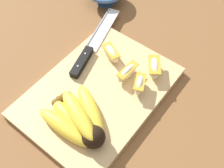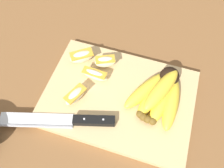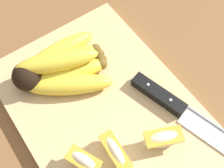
{
  "view_description": "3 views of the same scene",
  "coord_description": "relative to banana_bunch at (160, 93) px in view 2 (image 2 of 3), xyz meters",
  "views": [
    {
      "loc": [
        0.27,
        0.26,
        0.57
      ],
      "look_at": [
        -0.02,
        0.03,
        0.04
      ],
      "focal_mm": 43.07,
      "sensor_mm": 36.0,
      "label": 1
    },
    {
      "loc": [
        0.06,
        -0.25,
        0.55
      ],
      "look_at": [
        -0.02,
        0.02,
        0.05
      ],
      "focal_mm": 36.72,
      "sensor_mm": 36.0,
      "label": 2
    },
    {
      "loc": [
        -0.17,
        0.11,
        0.47
      ],
      "look_at": [
        0.01,
        -0.02,
        0.06
      ],
      "focal_mm": 46.45,
      "sensor_mm": 36.0,
      "label": 3
    }
  ],
  "objects": [
    {
      "name": "ground_plane",
      "position": [
        -0.1,
        -0.03,
        -0.04
      ],
      "size": [
        6.0,
        6.0,
        0.0
      ],
      "primitive_type": "plane",
      "color": "brown"
    },
    {
      "name": "cutting_board",
      "position": [
        -0.09,
        -0.03,
        -0.03
      ],
      "size": [
        0.38,
        0.27,
        0.02
      ],
      "primitive_type": "cube",
      "color": "tan",
      "rests_on": "ground_plane"
    },
    {
      "name": "banana_bunch",
      "position": [
        0.0,
        0.0,
        0.0
      ],
      "size": [
        0.14,
        0.17,
        0.06
      ],
      "color": "black",
      "rests_on": "cutting_board"
    },
    {
      "name": "chefs_knife",
      "position": [
        -0.18,
        -0.13,
        -0.02
      ],
      "size": [
        0.28,
        0.1,
        0.02
      ],
      "color": "silver",
      "rests_on": "cutting_board"
    },
    {
      "name": "apple_wedge_near",
      "position": [
        -0.17,
        0.01,
        -0.0
      ],
      "size": [
        0.07,
        0.03,
        0.03
      ],
      "color": "beige",
      "rests_on": "cutting_board"
    },
    {
      "name": "apple_wedge_middle",
      "position": [
        -0.23,
        0.05,
        -0.0
      ],
      "size": [
        0.07,
        0.06,
        0.04
      ],
      "color": "beige",
      "rests_on": "cutting_board"
    },
    {
      "name": "apple_wedge_far",
      "position": [
        -0.16,
        0.05,
        -0.0
      ],
      "size": [
        0.06,
        0.04,
        0.04
      ],
      "color": "beige",
      "rests_on": "cutting_board"
    },
    {
      "name": "apple_wedge_extra",
      "position": [
        -0.2,
        -0.07,
        -0.0
      ],
      "size": [
        0.05,
        0.07,
        0.03
      ],
      "color": "beige",
      "rests_on": "cutting_board"
    }
  ]
}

